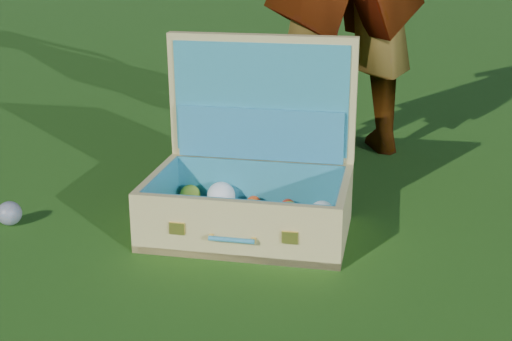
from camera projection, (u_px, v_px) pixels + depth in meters
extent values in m
plane|color=#215114|center=(179.00, 231.00, 1.91)|extent=(60.00, 60.00, 0.00)
sphere|color=teal|center=(9.00, 213.00, 1.94)|extent=(0.07, 0.07, 0.07)
cube|color=#DCC576|center=(248.00, 231.00, 1.88)|extent=(0.55, 0.40, 0.02)
cube|color=#DCC576|center=(234.00, 231.00, 1.71)|extent=(0.52, 0.07, 0.16)
cube|color=#DCC576|center=(260.00, 186.00, 2.02)|extent=(0.52, 0.07, 0.16)
cube|color=#DCC576|center=(157.00, 200.00, 1.91)|extent=(0.05, 0.31, 0.16)
cube|color=#DCC576|center=(344.00, 214.00, 1.82)|extent=(0.05, 0.31, 0.16)
cube|color=teal|center=(248.00, 226.00, 1.88)|extent=(0.51, 0.36, 0.01)
cube|color=teal|center=(235.00, 225.00, 1.72)|extent=(0.48, 0.06, 0.14)
cube|color=teal|center=(259.00, 184.00, 2.00)|extent=(0.48, 0.06, 0.14)
cube|color=teal|center=(161.00, 197.00, 1.90)|extent=(0.04, 0.31, 0.14)
cube|color=teal|center=(339.00, 210.00, 1.82)|extent=(0.04, 0.31, 0.14)
cube|color=#DCC576|center=(262.00, 98.00, 1.95)|extent=(0.52, 0.10, 0.35)
cube|color=teal|center=(260.00, 99.00, 1.94)|extent=(0.48, 0.07, 0.31)
cube|color=teal|center=(260.00, 134.00, 1.96)|extent=(0.46, 0.07, 0.15)
cube|color=#F2C659|center=(177.00, 228.00, 1.73)|extent=(0.04, 0.01, 0.03)
cube|color=#F2C659|center=(290.00, 238.00, 1.67)|extent=(0.04, 0.01, 0.03)
cylinder|color=teal|center=(232.00, 240.00, 1.69)|extent=(0.11, 0.02, 0.01)
cube|color=#F2C659|center=(211.00, 237.00, 1.71)|extent=(0.01, 0.02, 0.01)
cube|color=#F2C659|center=(253.00, 241.00, 1.69)|extent=(0.01, 0.02, 0.01)
sphere|color=#B2C730|center=(161.00, 225.00, 1.80)|extent=(0.06, 0.06, 0.06)
sphere|color=white|center=(199.00, 230.00, 1.80)|extent=(0.04, 0.04, 0.04)
sphere|color=red|center=(241.00, 235.00, 1.77)|extent=(0.04, 0.04, 0.04)
sphere|color=#E84413|center=(280.00, 235.00, 1.76)|extent=(0.05, 0.05, 0.05)
sphere|color=beige|center=(319.00, 238.00, 1.73)|extent=(0.06, 0.06, 0.06)
sphere|color=gold|center=(171.00, 213.00, 1.87)|extent=(0.07, 0.07, 0.07)
sphere|color=#B2C730|center=(210.00, 218.00, 1.86)|extent=(0.05, 0.05, 0.05)
sphere|color=beige|center=(244.00, 218.00, 1.85)|extent=(0.07, 0.07, 0.07)
sphere|color=gold|center=(281.00, 225.00, 1.81)|extent=(0.05, 0.05, 0.05)
sphere|color=#101053|center=(322.00, 226.00, 1.80)|extent=(0.06, 0.06, 0.06)
sphere|color=#B2C730|center=(182.00, 206.00, 1.94)|extent=(0.06, 0.06, 0.06)
sphere|color=#101053|center=(215.00, 207.00, 1.93)|extent=(0.05, 0.05, 0.05)
sphere|color=#B2C730|center=(252.00, 210.00, 1.91)|extent=(0.06, 0.06, 0.06)
sphere|color=#B2C730|center=(289.00, 212.00, 1.90)|extent=(0.06, 0.06, 0.06)
sphere|color=white|center=(322.00, 214.00, 1.87)|extent=(0.07, 0.07, 0.07)
sphere|color=#B2C730|center=(190.00, 195.00, 2.02)|extent=(0.06, 0.06, 0.06)
sphere|color=white|center=(221.00, 196.00, 1.98)|extent=(0.08, 0.08, 0.08)
sphere|color=#E84413|center=(254.00, 203.00, 1.98)|extent=(0.04, 0.04, 0.04)
sphere|color=red|center=(288.00, 206.00, 1.96)|extent=(0.04, 0.04, 0.04)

